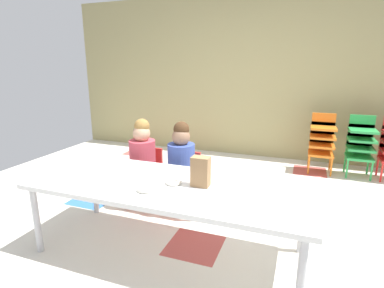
% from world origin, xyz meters
% --- Properties ---
extents(ground_plane, '(6.27, 4.69, 0.02)m').
position_xyz_m(ground_plane, '(-0.00, 0.01, -0.01)').
color(ground_plane, silver).
extents(back_wall, '(6.27, 0.10, 2.49)m').
position_xyz_m(back_wall, '(0.00, 2.34, 1.24)').
color(back_wall, tan).
rests_on(back_wall, ground_plane).
extents(craft_table, '(2.09, 0.82, 0.58)m').
position_xyz_m(craft_table, '(-0.16, -0.59, 0.54)').
color(craft_table, white).
rests_on(craft_table, ground_plane).
extents(seated_child_near_camera, '(0.32, 0.31, 0.92)m').
position_xyz_m(seated_child_near_camera, '(-0.73, 0.05, 0.55)').
color(seated_child_near_camera, red).
rests_on(seated_child_near_camera, ground_plane).
extents(seated_child_middle_seat, '(0.34, 0.34, 0.92)m').
position_xyz_m(seated_child_middle_seat, '(-0.31, 0.05, 0.55)').
color(seated_child_middle_seat, red).
rests_on(seated_child_middle_seat, ground_plane).
extents(kid_chair_orange_stack, '(0.32, 0.30, 0.80)m').
position_xyz_m(kid_chair_orange_stack, '(1.02, 1.85, 0.46)').
color(kid_chair_orange_stack, orange).
rests_on(kid_chair_orange_stack, ground_plane).
extents(kid_chair_green_stack, '(0.32, 0.30, 0.80)m').
position_xyz_m(kid_chair_green_stack, '(1.48, 1.85, 0.46)').
color(kid_chair_green_stack, green).
rests_on(kid_chair_green_stack, ground_plane).
extents(paper_bag_brown, '(0.13, 0.09, 0.22)m').
position_xyz_m(paper_bag_brown, '(0.08, -0.55, 0.69)').
color(paper_bag_brown, '#9E754C').
rests_on(paper_bag_brown, craft_table).
extents(paper_plate_near_edge, '(0.18, 0.18, 0.01)m').
position_xyz_m(paper_plate_near_edge, '(-0.24, -0.79, 0.58)').
color(paper_plate_near_edge, white).
rests_on(paper_plate_near_edge, craft_table).
extents(paper_plate_center_table, '(0.18, 0.18, 0.01)m').
position_xyz_m(paper_plate_center_table, '(-0.81, -0.66, 0.58)').
color(paper_plate_center_table, white).
rests_on(paper_plate_center_table, craft_table).
extents(donut_powdered_on_plate, '(0.12, 0.12, 0.03)m').
position_xyz_m(donut_powdered_on_plate, '(-0.24, -0.79, 0.60)').
color(donut_powdered_on_plate, white).
rests_on(donut_powdered_on_plate, craft_table).
extents(donut_powdered_loose, '(0.12, 0.12, 0.03)m').
position_xyz_m(donut_powdered_loose, '(-0.11, -0.58, 0.59)').
color(donut_powdered_loose, white).
rests_on(donut_powdered_loose, craft_table).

